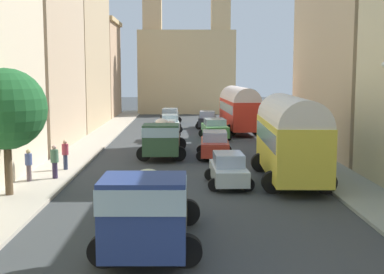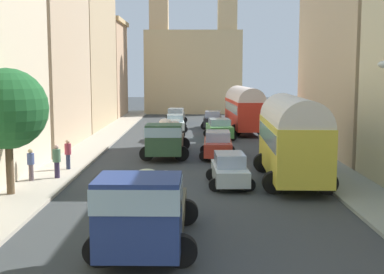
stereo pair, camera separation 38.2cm
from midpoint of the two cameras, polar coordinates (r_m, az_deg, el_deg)
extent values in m
plane|color=#373B3D|center=(36.50, -0.51, -1.24)|extent=(154.00, 154.00, 0.00)
cube|color=#B1A897|center=(37.14, -11.77, -1.14)|extent=(2.50, 70.00, 0.14)
cube|color=gray|center=(37.27, 10.71, -1.08)|extent=(2.50, 70.00, 0.14)
cube|color=tan|center=(38.36, -16.76, 8.04)|extent=(4.23, 11.68, 12.25)
cube|color=tan|center=(51.55, -13.22, 8.51)|extent=(5.15, 14.55, 13.46)
cube|color=tan|center=(63.78, -11.15, 7.17)|extent=(5.85, 9.54, 11.05)
cube|color=tan|center=(64.06, -11.27, 12.34)|extent=(6.44, 9.54, 0.48)
cube|color=tan|center=(36.91, 17.64, 9.04)|extent=(5.70, 14.91, 13.51)
cube|color=tan|center=(69.02, -0.77, 7.13)|extent=(12.49, 6.04, 10.66)
cube|color=tan|center=(67.71, -4.53, 9.87)|extent=(2.38, 2.38, 17.18)
cube|color=tan|center=(67.75, 2.99, 9.88)|extent=(2.38, 2.38, 17.18)
cube|color=gold|center=(25.50, 10.34, -1.02)|extent=(2.74, 8.15, 2.49)
cylinder|color=silver|center=(25.36, 10.40, 1.77)|extent=(2.69, 7.99, 2.38)
cube|color=#99B7C6|center=(25.43, 10.37, 0.20)|extent=(2.77, 7.51, 0.80)
cylinder|color=black|center=(27.99, 7.14, -2.82)|extent=(1.00, 0.35, 1.00)
cylinder|color=black|center=(28.32, 11.80, -2.80)|extent=(1.00, 0.35, 1.00)
cylinder|color=black|center=(23.11, 8.42, -4.95)|extent=(1.00, 0.35, 1.00)
cylinder|color=black|center=(23.51, 14.02, -4.88)|extent=(1.00, 0.35, 1.00)
cube|color=red|center=(46.63, 4.94, 2.64)|extent=(2.77, 10.00, 2.39)
cylinder|color=silver|center=(46.56, 4.96, 4.11)|extent=(2.72, 9.80, 2.32)
cube|color=#99B7C6|center=(46.60, 4.95, 3.29)|extent=(2.79, 9.21, 0.76)
cylinder|color=black|center=(49.63, 3.13, 1.54)|extent=(1.00, 0.35, 1.00)
cylinder|color=black|center=(49.93, 5.70, 1.55)|extent=(1.00, 0.35, 1.00)
cylinder|color=black|center=(43.56, 4.04, 0.76)|extent=(1.00, 0.35, 1.00)
cylinder|color=black|center=(43.91, 6.96, 0.78)|extent=(1.00, 0.35, 1.00)
cube|color=navy|center=(14.07, -6.11, -8.61)|extent=(2.29, 1.95, 2.08)
cube|color=#99B7C6|center=(13.92, -6.14, -6.29)|extent=(2.33, 2.02, 0.67)
cube|color=#4C4838|center=(17.43, -4.94, -8.12)|extent=(2.33, 4.70, 0.55)
ellipsoid|color=beige|center=(16.53, -6.36, -7.08)|extent=(1.05, 0.89, 0.51)
ellipsoid|color=silver|center=(17.23, -5.53, -6.44)|extent=(1.06, 0.97, 0.54)
ellipsoid|color=beige|center=(18.13, -4.44, -5.75)|extent=(0.92, 0.78, 0.54)
ellipsoid|color=beige|center=(16.91, -6.58, -5.79)|extent=(0.95, 1.05, 0.44)
ellipsoid|color=beige|center=(18.76, -5.43, -4.28)|extent=(0.93, 0.74, 0.50)
ellipsoid|color=beige|center=(18.76, -3.42, -4.43)|extent=(1.16, 1.15, 0.46)
cylinder|color=black|center=(14.50, -1.43, -12.41)|extent=(0.90, 0.31, 0.90)
cylinder|color=black|center=(14.73, -10.44, -12.21)|extent=(0.90, 0.31, 0.90)
cylinder|color=black|center=(18.26, -1.14, -8.28)|extent=(0.90, 0.32, 0.90)
cylinder|color=black|center=(18.44, -8.23, -8.20)|extent=(0.90, 0.32, 0.90)
cube|color=#2F4E32|center=(30.78, -3.79, -0.28)|extent=(2.12, 1.92, 1.80)
cube|color=#99B7C6|center=(30.72, -3.80, 0.66)|extent=(2.16, 1.99, 0.58)
cube|color=#4F3E30|center=(34.40, -3.46, -0.55)|extent=(2.14, 5.26, 0.55)
ellipsoid|color=beige|center=(33.35, -2.97, 0.19)|extent=(1.05, 1.07, 0.57)
ellipsoid|color=silver|center=(34.70, -3.10, 0.38)|extent=(0.89, 0.93, 0.49)
ellipsoid|color=beige|center=(35.54, -2.65, 0.54)|extent=(1.07, 1.17, 0.47)
ellipsoid|color=beige|center=(33.26, -4.28, 0.80)|extent=(1.21, 1.13, 0.55)
ellipsoid|color=beige|center=(35.60, -2.68, 1.33)|extent=(0.93, 0.83, 0.60)
ellipsoid|color=beige|center=(33.09, -2.78, 0.63)|extent=(0.89, 0.93, 0.48)
ellipsoid|color=beige|center=(35.00, -3.67, 1.63)|extent=(1.20, 1.20, 0.51)
cylinder|color=black|center=(31.16, -1.82, -1.85)|extent=(0.90, 0.31, 0.90)
cylinder|color=black|center=(31.28, -5.67, -1.84)|extent=(0.90, 0.31, 0.90)
cylinder|color=black|center=(35.40, -1.68, -0.77)|extent=(0.90, 0.31, 0.90)
cylinder|color=black|center=(35.50, -5.07, -0.77)|extent=(0.90, 0.31, 0.90)
cube|color=silver|center=(40.85, -3.23, 0.59)|extent=(1.87, 4.23, 0.80)
cube|color=#97B2BD|center=(40.79, -3.23, 1.49)|extent=(1.60, 2.21, 0.49)
cylinder|color=black|center=(39.57, -2.07, -0.16)|extent=(0.60, 0.21, 0.60)
cylinder|color=black|center=(39.68, -4.61, -0.15)|extent=(0.60, 0.21, 0.60)
cylinder|color=black|center=(42.14, -1.92, 0.29)|extent=(0.60, 0.21, 0.60)
cylinder|color=black|center=(42.25, -4.31, 0.29)|extent=(0.60, 0.21, 0.60)
cube|color=silver|center=(47.16, -2.69, 1.37)|extent=(1.83, 4.25, 0.66)
cube|color=#9CBDD1|center=(47.10, -2.70, 2.13)|extent=(1.54, 2.24, 0.58)
cylinder|color=black|center=(45.92, -1.64, 0.85)|extent=(0.60, 0.21, 0.60)
cylinder|color=black|center=(45.89, -3.68, 0.84)|extent=(0.60, 0.21, 0.60)
cylinder|color=black|center=(48.50, -1.76, 1.18)|extent=(0.60, 0.21, 0.60)
cylinder|color=black|center=(48.47, -3.69, 1.17)|extent=(0.60, 0.21, 0.60)
cube|color=#2A2A24|center=(53.99, -2.63, 2.19)|extent=(1.88, 4.03, 0.83)
cube|color=#96ADC2|center=(53.94, -2.63, 2.90)|extent=(1.58, 2.13, 0.51)
cylinder|color=black|center=(52.75, -1.81, 1.66)|extent=(0.60, 0.21, 0.60)
cylinder|color=black|center=(52.88, -3.64, 1.66)|extent=(0.60, 0.21, 0.60)
cylinder|color=black|center=(55.19, -1.66, 1.90)|extent=(0.60, 0.21, 0.60)
cylinder|color=black|center=(55.31, -3.40, 1.90)|extent=(0.60, 0.21, 0.60)
cube|color=silver|center=(24.44, 3.57, -3.95)|extent=(1.61, 3.84, 0.69)
cube|color=#A1B1D1|center=(24.32, 3.59, -2.47)|extent=(1.38, 2.01, 0.60)
cylinder|color=black|center=(25.58, 1.60, -4.16)|extent=(0.60, 0.21, 0.60)
cylinder|color=black|center=(25.73, 4.96, -4.11)|extent=(0.60, 0.21, 0.60)
cylinder|color=black|center=(23.28, 2.02, -5.29)|extent=(0.60, 0.21, 0.60)
cylinder|color=black|center=(23.45, 5.72, -5.23)|extent=(0.60, 0.21, 0.60)
cube|color=#B03225|center=(32.39, 2.16, -1.09)|extent=(1.84, 4.20, 0.82)
cube|color=#A2AFD2|center=(32.30, 2.16, 0.14)|extent=(1.56, 2.21, 0.57)
cylinder|color=black|center=(33.71, 0.68, -1.42)|extent=(0.60, 0.21, 0.60)
cylinder|color=black|center=(33.74, 3.55, -1.43)|extent=(0.60, 0.21, 0.60)
cylinder|color=black|center=(31.18, 0.64, -2.12)|extent=(0.60, 0.21, 0.60)
cylinder|color=black|center=(31.21, 3.74, -2.12)|extent=(0.60, 0.21, 0.60)
cube|color=#4C9547|center=(41.58, 2.26, 0.74)|extent=(2.06, 4.29, 0.85)
cube|color=#91ADC3|center=(41.51, 2.27, 1.67)|extent=(1.72, 2.27, 0.52)
cylinder|color=black|center=(42.80, 0.86, 0.40)|extent=(0.60, 0.21, 0.60)
cylinder|color=black|center=(43.02, 3.24, 0.42)|extent=(0.60, 0.21, 0.60)
cylinder|color=black|center=(40.24, 1.22, -0.03)|extent=(0.60, 0.21, 0.60)
cylinder|color=black|center=(40.47, 3.74, -0.01)|extent=(0.60, 0.21, 0.60)
cube|color=#27272D|center=(49.70, 1.48, 1.76)|extent=(1.88, 3.74, 0.81)
cube|color=#A4B5D2|center=(49.64, 1.48, 2.55)|extent=(1.55, 1.99, 0.56)
cylinder|color=black|center=(50.88, 0.62, 1.46)|extent=(0.60, 0.21, 0.60)
cylinder|color=black|center=(50.83, 2.43, 1.45)|extent=(0.60, 0.21, 0.60)
cylinder|color=black|center=(48.65, 0.49, 1.20)|extent=(0.60, 0.21, 0.60)
cylinder|color=black|center=(48.59, 2.38, 1.19)|extent=(0.60, 0.21, 0.60)
cylinder|color=#55474F|center=(26.09, -17.87, -4.80)|extent=(0.19, 0.19, 0.14)
cylinder|color=#55474F|center=(26.00, -17.91, -3.80)|extent=(0.26, 0.26, 0.78)
cylinder|color=#425083|center=(25.89, -17.96, -2.36)|extent=(0.40, 0.40, 0.54)
sphere|color=tan|center=(25.83, -18.00, -1.53)|extent=(0.22, 0.22, 0.22)
cylinder|color=#272E48|center=(28.63, -14.10, -3.63)|extent=(0.19, 0.19, 0.14)
cylinder|color=#272E48|center=(28.55, -14.13, -2.70)|extent=(0.23, 0.23, 0.80)
cylinder|color=maroon|center=(28.44, -14.17, -1.33)|extent=(0.35, 0.35, 0.58)
sphere|color=tan|center=(28.39, -14.19, -0.53)|extent=(0.22, 0.22, 0.22)
cylinder|color=#302541|center=(26.41, -15.23, -4.56)|extent=(0.22, 0.22, 0.14)
cylinder|color=#302541|center=(26.32, -15.26, -3.56)|extent=(0.29, 0.29, 0.80)
cylinder|color=#486E53|center=(26.20, -15.31, -2.03)|extent=(0.44, 0.44, 0.62)
sphere|color=tan|center=(26.14, -15.34, -1.12)|extent=(0.22, 0.22, 0.22)
cylinder|color=brown|center=(23.31, -20.00, -3.31)|extent=(0.33, 0.33, 2.51)
sphere|color=#1D5428|center=(23.01, -20.27, 2.92)|extent=(3.42, 3.42, 3.42)
camera|label=1|loc=(0.19, -90.38, -0.05)|focal=48.45mm
camera|label=2|loc=(0.19, 89.62, 0.05)|focal=48.45mm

